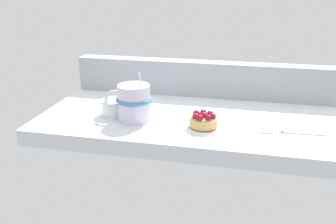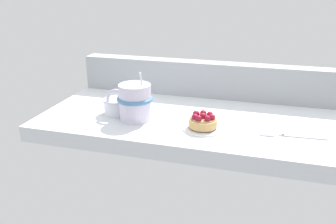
{
  "view_description": "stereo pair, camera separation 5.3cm",
  "coord_description": "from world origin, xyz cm",
  "px_view_note": "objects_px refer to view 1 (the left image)",
  "views": [
    {
      "loc": [
        12.4,
        -90.15,
        35.21
      ],
      "look_at": [
        -5.58,
        -8.11,
        3.25
      ],
      "focal_mm": 37.75,
      "sensor_mm": 36.0,
      "label": 1
    },
    {
      "loc": [
        17.58,
        -88.84,
        35.21
      ],
      "look_at": [
        -5.58,
        -8.11,
        3.25
      ],
      "focal_mm": 37.75,
      "sensor_mm": 36.0,
      "label": 2
    }
  ],
  "objects_px": {
    "coffee_mug": "(133,102)",
    "dessert_plate": "(203,127)",
    "raspberry_tart": "(203,120)",
    "sugar_bowl": "(114,107)",
    "dessert_fork": "(291,132)"
  },
  "relations": [
    {
      "from": "raspberry_tart",
      "to": "coffee_mug",
      "type": "distance_m",
      "value": 0.19
    },
    {
      "from": "raspberry_tart",
      "to": "sugar_bowl",
      "type": "height_order",
      "value": "raspberry_tart"
    },
    {
      "from": "raspberry_tart",
      "to": "dessert_fork",
      "type": "relative_size",
      "value": 0.45
    },
    {
      "from": "coffee_mug",
      "to": "sugar_bowl",
      "type": "relative_size",
      "value": 1.76
    },
    {
      "from": "coffee_mug",
      "to": "dessert_plate",
      "type": "bearing_deg",
      "value": -5.07
    },
    {
      "from": "dessert_plate",
      "to": "raspberry_tart",
      "type": "height_order",
      "value": "raspberry_tart"
    },
    {
      "from": "raspberry_tart",
      "to": "coffee_mug",
      "type": "relative_size",
      "value": 0.54
    },
    {
      "from": "raspberry_tart",
      "to": "dessert_fork",
      "type": "distance_m",
      "value": 0.21
    },
    {
      "from": "dessert_fork",
      "to": "sugar_bowl",
      "type": "distance_m",
      "value": 0.46
    },
    {
      "from": "raspberry_tart",
      "to": "sugar_bowl",
      "type": "xyz_separation_m",
      "value": [
        -0.25,
        0.04,
        0.0
      ]
    },
    {
      "from": "coffee_mug",
      "to": "dessert_fork",
      "type": "height_order",
      "value": "coffee_mug"
    },
    {
      "from": "coffee_mug",
      "to": "dessert_fork",
      "type": "distance_m",
      "value": 0.4
    },
    {
      "from": "coffee_mug",
      "to": "sugar_bowl",
      "type": "height_order",
      "value": "coffee_mug"
    },
    {
      "from": "dessert_plate",
      "to": "coffee_mug",
      "type": "bearing_deg",
      "value": 174.93
    },
    {
      "from": "raspberry_tart",
      "to": "sugar_bowl",
      "type": "bearing_deg",
      "value": 170.68
    }
  ]
}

